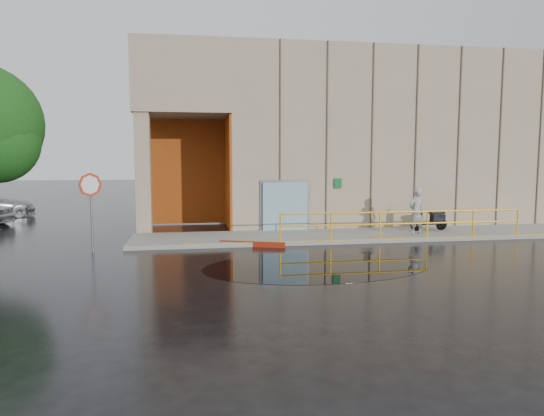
{
  "coord_description": "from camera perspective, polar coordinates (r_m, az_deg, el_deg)",
  "views": [
    {
      "loc": [
        -3.6,
        -13.96,
        3.17
      ],
      "look_at": [
        -0.83,
        3.0,
        1.39
      ],
      "focal_mm": 32.0,
      "sensor_mm": 36.0,
      "label": 1
    }
  ],
  "objects": [
    {
      "name": "guardrail",
      "position": [
        18.99,
        15.24,
        -1.84
      ],
      "size": [
        9.56,
        0.06,
        1.03
      ],
      "color": "#FFB70D",
      "rests_on": "sidewalk"
    },
    {
      "name": "sidewalk",
      "position": [
        20.2,
        12.96,
        -3.06
      ],
      "size": [
        20.0,
        3.0,
        0.15
      ],
      "primitive_type": "cube",
      "color": "gray",
      "rests_on": "ground"
    },
    {
      "name": "building",
      "position": [
        26.44,
        10.04,
        8.05
      ],
      "size": [
        20.0,
        10.17,
        8.0
      ],
      "color": "tan",
      "rests_on": "ground"
    },
    {
      "name": "scooter",
      "position": [
        21.28,
        18.07,
        -0.56
      ],
      "size": [
        1.68,
        0.66,
        1.28
      ],
      "rotation": [
        0.0,
        0.0,
        0.08
      ],
      "color": "black",
      "rests_on": "sidewalk"
    },
    {
      "name": "ground",
      "position": [
        14.76,
        5.1,
        -6.52
      ],
      "size": [
        120.0,
        120.0,
        0.0
      ],
      "primitive_type": "plane",
      "color": "black",
      "rests_on": "ground"
    },
    {
      "name": "red_curb",
      "position": [
        17.46,
        -2.38,
        -4.26
      ],
      "size": [
        2.31,
        1.0,
        0.18
      ],
      "primitive_type": "cube",
      "rotation": [
        0.0,
        0.0,
        -0.35
      ],
      "color": "maroon",
      "rests_on": "ground"
    },
    {
      "name": "puddle",
      "position": [
        14.46,
        5.52,
        -6.77
      ],
      "size": [
        7.16,
        4.72,
        0.01
      ],
      "primitive_type": "cube",
      "rotation": [
        0.0,
        0.0,
        0.07
      ],
      "color": "black",
      "rests_on": "ground"
    },
    {
      "name": "person",
      "position": [
        20.01,
        16.61,
        -0.37
      ],
      "size": [
        0.77,
        0.62,
        1.84
      ],
      "primitive_type": "imported",
      "rotation": [
        0.0,
        0.0,
        3.45
      ],
      "color": "#9E9DA2",
      "rests_on": "sidewalk"
    },
    {
      "name": "stop_sign",
      "position": [
        17.23,
        -20.56,
        1.47
      ],
      "size": [
        0.67,
        0.52,
        2.69
      ],
      "rotation": [
        0.0,
        0.0,
        0.26
      ],
      "color": "slate",
      "rests_on": "ground"
    }
  ]
}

